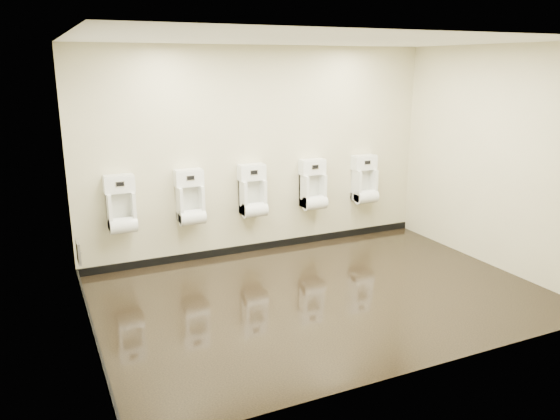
# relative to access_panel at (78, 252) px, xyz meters

# --- Properties ---
(ground) EXTENTS (5.00, 3.50, 0.00)m
(ground) POSITION_rel_access_panel_xyz_m (2.48, -1.20, -0.50)
(ground) COLOR black
(ground) RESTS_ON ground
(ceiling) EXTENTS (5.00, 3.50, 0.00)m
(ceiling) POSITION_rel_access_panel_xyz_m (2.48, -1.20, 2.30)
(ceiling) COLOR silver
(back_wall) EXTENTS (5.00, 0.02, 2.80)m
(back_wall) POSITION_rel_access_panel_xyz_m (2.48, 0.55, 0.90)
(back_wall) COLOR beige
(back_wall) RESTS_ON ground
(front_wall) EXTENTS (5.00, 0.02, 2.80)m
(front_wall) POSITION_rel_access_panel_xyz_m (2.48, -2.95, 0.90)
(front_wall) COLOR beige
(front_wall) RESTS_ON ground
(left_wall) EXTENTS (0.02, 3.50, 2.80)m
(left_wall) POSITION_rel_access_panel_xyz_m (-0.02, -1.20, 0.90)
(left_wall) COLOR beige
(left_wall) RESTS_ON ground
(right_wall) EXTENTS (0.02, 3.50, 2.80)m
(right_wall) POSITION_rel_access_panel_xyz_m (4.98, -1.20, 0.90)
(right_wall) COLOR beige
(right_wall) RESTS_ON ground
(tile_overlay_left) EXTENTS (0.01, 3.50, 2.80)m
(tile_overlay_left) POSITION_rel_access_panel_xyz_m (-0.01, -1.20, 0.90)
(tile_overlay_left) COLOR silver
(tile_overlay_left) RESTS_ON ground
(skirting_back) EXTENTS (5.00, 0.02, 0.10)m
(skirting_back) POSITION_rel_access_panel_xyz_m (2.48, 0.54, -0.45)
(skirting_back) COLOR black
(skirting_back) RESTS_ON ground
(skirting_left) EXTENTS (0.02, 3.50, 0.10)m
(skirting_left) POSITION_rel_access_panel_xyz_m (-0.01, -1.20, -0.45)
(skirting_left) COLOR black
(skirting_left) RESTS_ON ground
(access_panel) EXTENTS (0.04, 0.25, 0.25)m
(access_panel) POSITION_rel_access_panel_xyz_m (0.00, 0.00, 0.00)
(access_panel) COLOR #9E9EA3
(access_panel) RESTS_ON left_wall
(urinal_0) EXTENTS (0.37, 0.28, 0.70)m
(urinal_0) POSITION_rel_access_panel_xyz_m (0.57, 0.43, 0.34)
(urinal_0) COLOR white
(urinal_0) RESTS_ON back_wall
(urinal_1) EXTENTS (0.37, 0.28, 0.70)m
(urinal_1) POSITION_rel_access_panel_xyz_m (1.44, 0.43, 0.34)
(urinal_1) COLOR white
(urinal_1) RESTS_ON back_wall
(urinal_2) EXTENTS (0.37, 0.28, 0.70)m
(urinal_2) POSITION_rel_access_panel_xyz_m (2.31, 0.43, 0.34)
(urinal_2) COLOR white
(urinal_2) RESTS_ON back_wall
(urinal_3) EXTENTS (0.37, 0.28, 0.70)m
(urinal_3) POSITION_rel_access_panel_xyz_m (3.23, 0.43, 0.34)
(urinal_3) COLOR white
(urinal_3) RESTS_ON back_wall
(urinal_4) EXTENTS (0.37, 0.28, 0.70)m
(urinal_4) POSITION_rel_access_panel_xyz_m (4.10, 0.43, 0.34)
(urinal_4) COLOR white
(urinal_4) RESTS_ON back_wall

